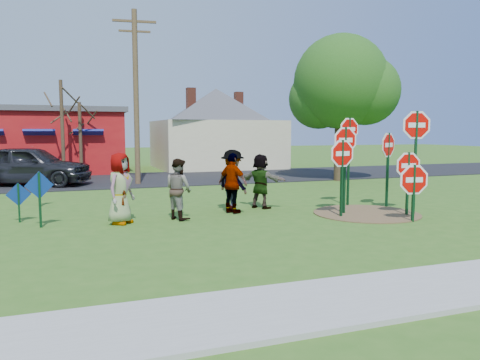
# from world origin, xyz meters

# --- Properties ---
(ground) EXTENTS (120.00, 120.00, 0.00)m
(ground) POSITION_xyz_m (0.00, 0.00, 0.00)
(ground) COLOR #34621C
(ground) RESTS_ON ground
(sidewalk) EXTENTS (22.00, 1.80, 0.08)m
(sidewalk) POSITION_xyz_m (0.00, -7.20, 0.04)
(sidewalk) COLOR #9E9E99
(sidewalk) RESTS_ON ground
(road) EXTENTS (120.00, 7.50, 0.04)m
(road) POSITION_xyz_m (0.00, 11.50, 0.02)
(road) COLOR black
(road) RESTS_ON ground
(dirt_patch) EXTENTS (3.20, 3.20, 0.03)m
(dirt_patch) POSITION_xyz_m (4.50, -1.00, 0.01)
(dirt_patch) COLOR brown
(dirt_patch) RESTS_ON ground
(red_building) EXTENTS (9.40, 7.69, 3.90)m
(red_building) POSITION_xyz_m (-5.50, 17.99, 1.97)
(red_building) COLOR maroon
(red_building) RESTS_ON ground
(cream_house) EXTENTS (9.40, 9.40, 6.50)m
(cream_house) POSITION_xyz_m (5.50, 18.00, 2.92)
(cream_house) COLOR beige
(cream_house) RESTS_ON ground
(stop_sign_a) EXTENTS (1.08, 0.11, 2.41)m
(stop_sign_a) POSITION_xyz_m (3.49, -1.19, 1.66)
(stop_sign_a) COLOR #103B1D
(stop_sign_a) RESTS_ON ground
(stop_sign_b) EXTENTS (1.02, 0.15, 3.10)m
(stop_sign_b) POSITION_xyz_m (4.80, 0.50, 2.27)
(stop_sign_b) COLOR #103B1D
(stop_sign_b) RESTS_ON ground
(stop_sign_c) EXTENTS (1.11, 0.36, 3.27)m
(stop_sign_c) POSITION_xyz_m (5.77, -1.58, 2.31)
(stop_sign_c) COLOR #103B1D
(stop_sign_c) RESTS_ON ground
(stop_sign_d) EXTENTS (1.01, 0.48, 2.62)m
(stop_sign_d) POSITION_xyz_m (5.83, -0.21, 1.87)
(stop_sign_d) COLOR #103B1D
(stop_sign_d) RESTS_ON ground
(stop_sign_e) EXTENTS (1.13, 0.23, 1.75)m
(stop_sign_e) POSITION_xyz_m (4.97, -2.50, 1.10)
(stop_sign_e) COLOR #103B1D
(stop_sign_e) RESTS_ON ground
(stop_sign_f) EXTENTS (1.08, 0.13, 2.04)m
(stop_sign_f) POSITION_xyz_m (5.47, -1.64, 1.39)
(stop_sign_f) COLOR #103B1D
(stop_sign_f) RESTS_ON ground
(stop_sign_g) EXTENTS (1.09, 0.08, 2.79)m
(stop_sign_g) POSITION_xyz_m (3.84, -0.77, 1.96)
(stop_sign_g) COLOR #103B1D
(stop_sign_g) RESTS_ON ground
(blue_diamond_b) EXTENTS (0.70, 0.18, 1.47)m
(blue_diamond_b) POSITION_xyz_m (-4.74, 0.17, 0.91)
(blue_diamond_b) COLOR #103B1D
(blue_diamond_b) RESTS_ON ground
(blue_diamond_c) EXTENTS (0.65, 0.09, 1.10)m
(blue_diamond_c) POSITION_xyz_m (-5.33, 1.13, 0.67)
(blue_diamond_c) COLOR #103B1D
(blue_diamond_c) RESTS_ON ground
(blue_diamond_d) EXTENTS (0.54, 0.28, 1.19)m
(blue_diamond_d) POSITION_xyz_m (-4.96, 3.86, 0.74)
(blue_diamond_d) COLOR #103B1D
(blue_diamond_d) RESTS_ON ground
(person_a) EXTENTS (1.07, 1.12, 1.94)m
(person_a) POSITION_xyz_m (-2.70, -0.02, 0.97)
(person_a) COLOR #434A88
(person_a) RESTS_ON ground
(person_b) EXTENTS (0.49, 0.68, 1.72)m
(person_b) POSITION_xyz_m (-2.70, 0.04, 0.86)
(person_b) COLOR #22705A
(person_b) RESTS_ON ground
(person_c) EXTENTS (0.97, 1.05, 1.75)m
(person_c) POSITION_xyz_m (-1.08, 0.09, 0.87)
(person_c) COLOR brown
(person_c) RESTS_ON ground
(person_d) EXTENTS (1.06, 1.41, 1.94)m
(person_d) POSITION_xyz_m (0.78, 0.76, 0.97)
(person_d) COLOR #36363B
(person_d) RESTS_ON ground
(person_e) EXTENTS (0.94, 1.16, 1.85)m
(person_e) POSITION_xyz_m (0.69, 0.46, 0.93)
(person_e) COLOR #492E5B
(person_e) RESTS_ON ground
(person_f) EXTENTS (1.39, 1.65, 1.78)m
(person_f) POSITION_xyz_m (1.86, 1.07, 0.89)
(person_f) COLOR #1F5629
(person_f) RESTS_ON ground
(suv) EXTENTS (5.78, 3.97, 1.83)m
(suv) POSITION_xyz_m (-5.71, 10.39, 0.95)
(suv) COLOR #2A2A2F
(suv) RESTS_ON road
(utility_pole) EXTENTS (1.96, 0.34, 8.04)m
(utility_pole) POSITION_xyz_m (-1.00, 9.35, 4.23)
(utility_pole) COLOR #4C3823
(utility_pole) RESTS_ON ground
(leafy_tree) EXTENTS (5.15, 4.70, 7.32)m
(leafy_tree) POSITION_xyz_m (9.00, 7.66, 4.71)
(leafy_tree) COLOR #382819
(leafy_tree) RESTS_ON ground
(bare_tree_east) EXTENTS (1.80, 1.80, 5.11)m
(bare_tree_east) POSITION_xyz_m (-4.31, 12.80, 3.30)
(bare_tree_east) COLOR #382819
(bare_tree_east) RESTS_ON ground
(bare_tree_extra) EXTENTS (1.80, 1.80, 4.07)m
(bare_tree_extra) POSITION_xyz_m (-3.43, 13.83, 2.63)
(bare_tree_extra) COLOR #382819
(bare_tree_extra) RESTS_ON ground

